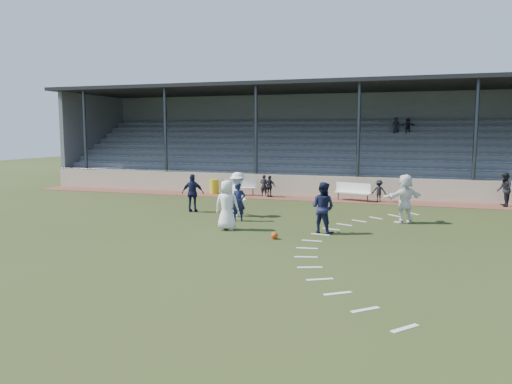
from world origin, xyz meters
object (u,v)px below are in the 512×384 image
bench_right (353,190)px  player_navy_lead (239,202)px  football (274,236)px  player_white_lead (227,205)px  trash_bin (214,187)px  bench_left (239,185)px  official (504,190)px

bench_right → player_navy_lead: size_ratio=1.26×
football → player_navy_lead: player_navy_lead is taller
player_white_lead → football: bearing=149.0°
bench_right → player_white_lead: (-3.57, -9.57, 0.37)m
trash_bin → player_white_lead: bearing=-64.6°
football → player_white_lead: player_white_lead is taller
bench_left → bench_right: bearing=-18.2°
bench_left → player_navy_lead: bearing=-86.1°
player_white_lead → player_navy_lead: 1.91m
bench_right → official: 7.44m
bench_left → trash_bin: bench_left is taller
trash_bin → football: trash_bin is taller
bench_left → trash_bin: (-1.66, 0.19, -0.14)m
bench_right → player_white_lead: player_white_lead is taller
football → bench_right: bearing=82.5°
bench_right → football: 10.71m
player_navy_lead → official: size_ratio=0.95×
player_white_lead → official: 14.68m
official → bench_left: bearing=-91.5°
player_white_lead → bench_right: bearing=-116.1°
football → trash_bin: bearing=122.1°
player_white_lead → player_navy_lead: player_white_lead is taller
bench_right → official: size_ratio=1.20×
trash_bin → football: 13.06m
football → official: official is taller
player_white_lead → official: bearing=-144.1°
player_navy_lead → official: bearing=5.8°
bench_right → player_white_lead: size_ratio=1.06×
bench_left → player_navy_lead: size_ratio=1.26×
trash_bin → player_white_lead: (4.75, -10.02, 0.52)m
bench_left → football: bench_left is taller
trash_bin → official: (15.76, -0.31, 0.43)m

